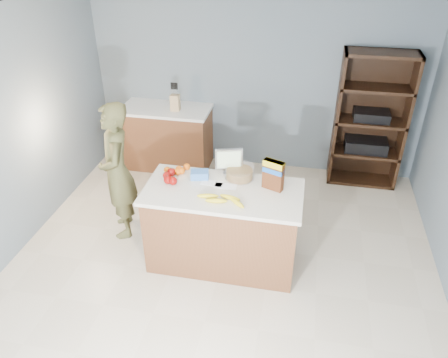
% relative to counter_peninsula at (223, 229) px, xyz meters
% --- Properties ---
extents(floor, '(4.50, 5.00, 0.02)m').
position_rel_counter_peninsula_xyz_m(floor, '(0.00, -0.30, -0.42)').
color(floor, beige).
rests_on(floor, ground).
extents(walls, '(4.52, 5.02, 2.51)m').
position_rel_counter_peninsula_xyz_m(walls, '(0.00, -0.30, 1.24)').
color(walls, slate).
rests_on(walls, ground).
extents(counter_peninsula, '(1.56, 0.76, 0.90)m').
position_rel_counter_peninsula_xyz_m(counter_peninsula, '(0.00, 0.00, 0.00)').
color(counter_peninsula, brown).
rests_on(counter_peninsula, ground).
extents(back_cabinet, '(1.24, 0.62, 0.90)m').
position_rel_counter_peninsula_xyz_m(back_cabinet, '(-1.20, 1.90, 0.04)').
color(back_cabinet, brown).
rests_on(back_cabinet, ground).
extents(shelving_unit, '(0.90, 0.40, 1.80)m').
position_rel_counter_peninsula_xyz_m(shelving_unit, '(1.55, 2.05, 0.45)').
color(shelving_unit, black).
rests_on(shelving_unit, ground).
extents(person, '(0.58, 0.68, 1.59)m').
position_rel_counter_peninsula_xyz_m(person, '(-1.24, 0.29, 0.38)').
color(person, '#4F4D2A').
rests_on(person, ground).
extents(knife_block, '(0.12, 0.10, 0.31)m').
position_rel_counter_peninsula_xyz_m(knife_block, '(-1.04, 1.85, 0.60)').
color(knife_block, tan).
rests_on(knife_block, back_cabinet).
extents(envelopes, '(0.37, 0.15, 0.00)m').
position_rel_counter_peninsula_xyz_m(envelopes, '(-0.06, 0.09, 0.49)').
color(envelopes, white).
rests_on(envelopes, counter_peninsula).
extents(bananas, '(0.49, 0.20, 0.05)m').
position_rel_counter_peninsula_xyz_m(bananas, '(0.03, -0.18, 0.51)').
color(bananas, yellow).
rests_on(bananas, counter_peninsula).
extents(apples, '(0.18, 0.24, 0.09)m').
position_rel_counter_peninsula_xyz_m(apples, '(-0.56, 0.07, 0.53)').
color(apples, maroon).
rests_on(apples, counter_peninsula).
extents(oranges, '(0.25, 0.20, 0.07)m').
position_rel_counter_peninsula_xyz_m(oranges, '(-0.54, 0.23, 0.52)').
color(oranges, orange).
rests_on(oranges, counter_peninsula).
extents(blue_carton, '(0.20, 0.15, 0.08)m').
position_rel_counter_peninsula_xyz_m(blue_carton, '(-0.28, 0.18, 0.52)').
color(blue_carton, blue).
rests_on(blue_carton, counter_peninsula).
extents(salad_bowl, '(0.30, 0.30, 0.13)m').
position_rel_counter_peninsula_xyz_m(salad_bowl, '(0.12, 0.27, 0.54)').
color(salad_bowl, '#267219').
rests_on(salad_bowl, counter_peninsula).
extents(tv, '(0.28, 0.12, 0.28)m').
position_rel_counter_peninsula_xyz_m(tv, '(-0.01, 0.33, 0.64)').
color(tv, silver).
rests_on(tv, counter_peninsula).
extents(cereal_box, '(0.22, 0.15, 0.31)m').
position_rel_counter_peninsula_xyz_m(cereal_box, '(0.47, 0.13, 0.66)').
color(cereal_box, '#592B14').
rests_on(cereal_box, counter_peninsula).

